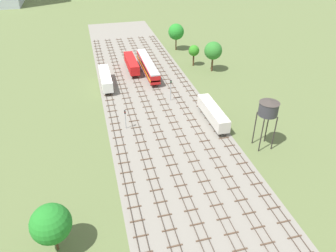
# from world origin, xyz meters

# --- Properties ---
(ground_plane) EXTENTS (480.00, 480.00, 0.00)m
(ground_plane) POSITION_xyz_m (0.00, 56.00, 0.00)
(ground_plane) COLOR #5B6B3D
(ballast_bed) EXTENTS (26.34, 176.00, 0.01)m
(ballast_bed) POSITION_xyz_m (0.00, 56.00, 0.00)
(ballast_bed) COLOR gray
(ballast_bed) RESTS_ON ground
(track_far_left) EXTENTS (2.40, 126.00, 0.29)m
(track_far_left) POSITION_xyz_m (-11.17, 57.00, 0.14)
(track_far_left) COLOR #47382D
(track_far_left) RESTS_ON ground
(track_left) EXTENTS (2.40, 126.00, 0.29)m
(track_left) POSITION_xyz_m (-6.70, 57.00, 0.14)
(track_left) COLOR #47382D
(track_left) RESTS_ON ground
(track_centre_left) EXTENTS (2.40, 126.00, 0.29)m
(track_centre_left) POSITION_xyz_m (-2.23, 57.00, 0.14)
(track_centre_left) COLOR #47382D
(track_centre_left) RESTS_ON ground
(track_centre) EXTENTS (2.40, 126.00, 0.29)m
(track_centre) POSITION_xyz_m (2.23, 57.00, 0.14)
(track_centre) COLOR #47382D
(track_centre) RESTS_ON ground
(track_centre_right) EXTENTS (2.40, 126.00, 0.29)m
(track_centre_right) POSITION_xyz_m (6.70, 57.00, 0.14)
(track_centre_right) COLOR #47382D
(track_centre_right) RESTS_ON ground
(track_right) EXTENTS (2.40, 126.00, 0.29)m
(track_right) POSITION_xyz_m (11.17, 57.00, 0.14)
(track_right) COLOR #47382D
(track_right) RESTS_ON ground
(freight_boxcar_right_nearest) EXTENTS (2.87, 14.00, 3.60)m
(freight_boxcar_right_nearest) POSITION_xyz_m (11.18, 50.60, 2.45)
(freight_boxcar_right_nearest) COLOR beige
(freight_boxcar_right_nearest) RESTS_ON ground
(freight_boxcar_far_left_near) EXTENTS (2.87, 14.00, 3.60)m
(freight_boxcar_far_left_near) POSITION_xyz_m (-11.16, 76.53, 2.45)
(freight_boxcar_far_left_near) COLOR white
(freight_boxcar_far_left_near) RESTS_ON ground
(passenger_coach_centre_mid) EXTENTS (2.96, 22.00, 3.80)m
(passenger_coach_centre_mid) POSITION_xyz_m (2.23, 82.40, 2.61)
(passenger_coach_centre_mid) COLOR red
(passenger_coach_centre_mid) RESTS_ON ground
(freight_boxcar_centre_left_midfar) EXTENTS (2.87, 14.00, 3.60)m
(freight_boxcar_centre_left_midfar) POSITION_xyz_m (-2.23, 85.95, 2.45)
(freight_boxcar_centre_left_midfar) COLOR red
(freight_boxcar_centre_left_midfar) RESTS_ON ground
(water_tower) EXTENTS (4.01, 4.01, 10.90)m
(water_tower) POSITION_xyz_m (17.69, 38.81, 9.12)
(water_tower) COLOR #2D2826
(water_tower) RESTS_ON ground
(signal_post_nearest) EXTENTS (0.28, 0.47, 4.92)m
(signal_post_nearest) POSITION_xyz_m (-8.94, 52.79, 3.15)
(signal_post_nearest) COLOR gray
(signal_post_nearest) RESTS_ON ground
(signal_post_near) EXTENTS (0.28, 0.47, 5.95)m
(signal_post_near) POSITION_xyz_m (4.47, 63.41, 3.74)
(signal_post_near) COLOR gray
(signal_post_near) RESTS_ON ground
(lineside_tree_0) EXTENTS (3.47, 3.47, 6.79)m
(lineside_tree_0) POSITION_xyz_m (17.92, 85.03, 4.99)
(lineside_tree_0) COLOR #4C331E
(lineside_tree_0) RESTS_ON ground
(lineside_tree_1) EXTENTS (5.62, 5.62, 9.50)m
(lineside_tree_1) POSITION_xyz_m (16.50, 100.98, 6.67)
(lineside_tree_1) COLOR #4C331E
(lineside_tree_1) RESTS_ON ground
(lineside_tree_2) EXTENTS (5.66, 5.66, 8.20)m
(lineside_tree_2) POSITION_xyz_m (-23.19, 23.34, 5.36)
(lineside_tree_2) COLOR #4C331E
(lineside_tree_2) RESTS_ON ground
(lineside_tree_3) EXTENTS (5.46, 5.46, 9.38)m
(lineside_tree_3) POSITION_xyz_m (22.12, 79.24, 6.61)
(lineside_tree_3) COLOR #4C331E
(lineside_tree_3) RESTS_ON ground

